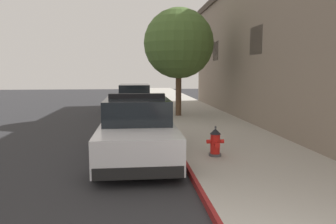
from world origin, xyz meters
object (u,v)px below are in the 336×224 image
(police_cruiser, at_px, (137,129))
(fire_hydrant, at_px, (215,142))
(parked_car_silver_ahead, at_px, (134,99))
(street_tree, at_px, (179,44))

(police_cruiser, distance_m, fire_hydrant, 2.08)
(parked_car_silver_ahead, distance_m, street_tree, 4.44)
(police_cruiser, relative_size, parked_car_silver_ahead, 1.00)
(street_tree, bearing_deg, fire_hydrant, -90.83)
(police_cruiser, relative_size, street_tree, 0.94)
(police_cruiser, height_order, street_tree, street_tree)
(police_cruiser, distance_m, street_tree, 7.74)
(police_cruiser, distance_m, parked_car_silver_ahead, 9.54)
(parked_car_silver_ahead, xyz_separation_m, street_tree, (2.14, -2.64, 2.86))
(parked_car_silver_ahead, height_order, fire_hydrant, parked_car_silver_ahead)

